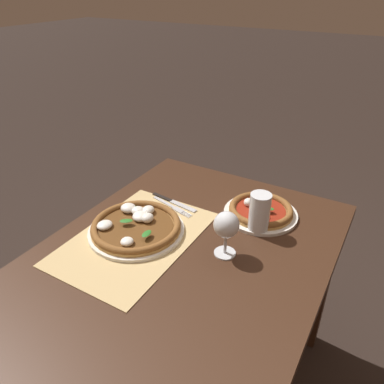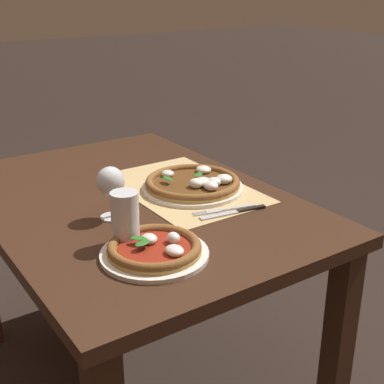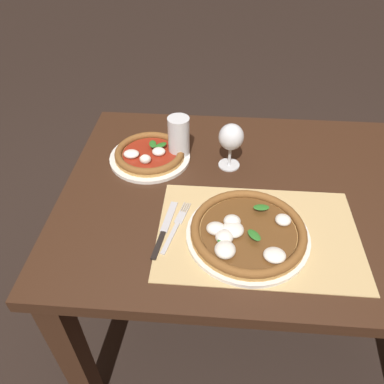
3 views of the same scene
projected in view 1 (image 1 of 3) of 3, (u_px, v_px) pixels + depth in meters
name	position (u px, v px, depth m)	size (l,w,h in m)	color
dining_table	(175.00, 287.00, 1.22)	(1.24, 0.87, 0.74)	#382114
paper_placemat	(135.00, 238.00, 1.26)	(0.54, 0.36, 0.00)	tan
pizza_near	(136.00, 226.00, 1.28)	(0.33, 0.33, 0.05)	silver
pizza_far	(260.00, 211.00, 1.38)	(0.27, 0.27, 0.05)	silver
wine_glass	(226.00, 227.00, 1.14)	(0.08, 0.08, 0.16)	silver
pint_glass	(259.00, 214.00, 1.27)	(0.07, 0.07, 0.15)	silver
fork	(172.00, 207.00, 1.43)	(0.06, 0.20, 0.00)	#B7B7BC
knife	(174.00, 202.00, 1.45)	(0.05, 0.22, 0.01)	black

